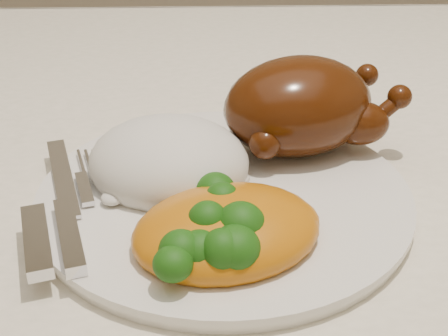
{
  "coord_description": "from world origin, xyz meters",
  "views": [
    {
      "loc": [
        0.02,
        -0.48,
        1.04
      ],
      "look_at": [
        0.03,
        -0.07,
        0.8
      ],
      "focal_mm": 50.0,
      "sensor_mm": 36.0,
      "label": 1
    }
  ],
  "objects": [
    {
      "name": "dining_table",
      "position": [
        0.0,
        0.0,
        0.67
      ],
      "size": [
        1.6,
        0.9,
        0.76
      ],
      "color": "brown",
      "rests_on": "floor"
    },
    {
      "name": "tablecloth",
      "position": [
        0.0,
        0.0,
        0.74
      ],
      "size": [
        1.73,
        1.03,
        0.18
      ],
      "color": "white",
      "rests_on": "dining_table"
    },
    {
      "name": "dinner_plate",
      "position": [
        0.03,
        -0.07,
        0.77
      ],
      "size": [
        0.35,
        0.35,
        0.01
      ],
      "primitive_type": "cylinder",
      "rotation": [
        0.0,
        0.0,
        -0.25
      ],
      "color": "white",
      "rests_on": "tablecloth"
    },
    {
      "name": "roast_chicken",
      "position": [
        0.1,
        0.01,
        0.82
      ],
      "size": [
        0.17,
        0.13,
        0.08
      ],
      "rotation": [
        0.0,
        0.0,
        0.31
      ],
      "color": "#471B07",
      "rests_on": "dinner_plate"
    },
    {
      "name": "rice_mound",
      "position": [
        -0.01,
        -0.04,
        0.79
      ],
      "size": [
        0.16,
        0.15,
        0.07
      ],
      "rotation": [
        0.0,
        0.0,
        -0.26
      ],
      "color": "white",
      "rests_on": "dinner_plate"
    },
    {
      "name": "mac_and_cheese",
      "position": [
        0.03,
        -0.14,
        0.79
      ],
      "size": [
        0.16,
        0.14,
        0.05
      ],
      "rotation": [
        0.0,
        0.0,
        0.32
      ],
      "color": "orange",
      "rests_on": "dinner_plate"
    },
    {
      "name": "cutlery",
      "position": [
        -0.09,
        -0.11,
        0.79
      ],
      "size": [
        0.06,
        0.19,
        0.01
      ],
      "rotation": [
        0.0,
        0.0,
        0.29
      ],
      "color": "silver",
      "rests_on": "dinner_plate"
    }
  ]
}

